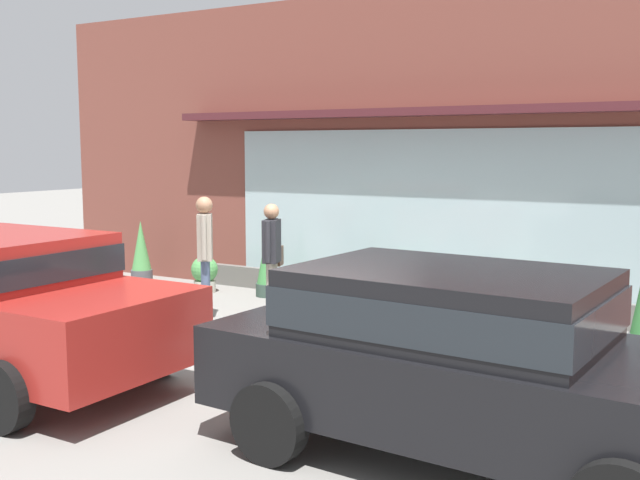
{
  "coord_description": "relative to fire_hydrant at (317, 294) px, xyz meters",
  "views": [
    {
      "loc": [
        4.82,
        -7.73,
        2.45
      ],
      "look_at": [
        -0.38,
        1.2,
        1.18
      ],
      "focal_mm": 42.41,
      "sensor_mm": 36.0,
      "label": 1
    }
  ],
  "objects": [
    {
      "name": "ground_plane",
      "position": [
        0.36,
        -1.08,
        -0.44
      ],
      "size": [
        60.0,
        60.0,
        0.0
      ],
      "primitive_type": "plane",
      "color": "gray"
    },
    {
      "name": "curb_strip",
      "position": [
        0.36,
        -1.28,
        -0.38
      ],
      "size": [
        14.0,
        0.24,
        0.12
      ],
      "primitive_type": "cube",
      "color": "#B2B2AD",
      "rests_on": "ground_plane"
    },
    {
      "name": "storefront",
      "position": [
        0.37,
        2.11,
        1.93
      ],
      "size": [
        14.0,
        0.81,
        4.84
      ],
      "color": "brown",
      "rests_on": "ground_plane"
    },
    {
      "name": "fire_hydrant",
      "position": [
        0.0,
        0.0,
        0.0
      ],
      "size": [
        0.4,
        0.37,
        0.86
      ],
      "color": "#4C8C47",
      "rests_on": "ground_plane"
    },
    {
      "name": "pedestrian_with_handbag",
      "position": [
        -0.79,
        0.08,
        0.53
      ],
      "size": [
        0.32,
        0.68,
        1.66
      ],
      "rotation": [
        0.0,
        0.0,
        1.91
      ],
      "color": "#9E9384",
      "rests_on": "ground_plane"
    },
    {
      "name": "pedestrian_passerby",
      "position": [
        -1.5,
        -0.55,
        0.6
      ],
      "size": [
        0.32,
        0.39,
        1.77
      ],
      "rotation": [
        0.0,
        0.0,
        2.18
      ],
      "color": "#475675",
      "rests_on": "ground_plane"
    },
    {
      "name": "parked_car_black",
      "position": [
        3.27,
        -3.33,
        0.43
      ],
      "size": [
        4.31,
        2.15,
        1.51
      ],
      "rotation": [
        0.0,
        0.0,
        -0.06
      ],
      "color": "black",
      "rests_on": "ground_plane"
    },
    {
      "name": "potted_plant_near_hydrant",
      "position": [
        -1.76,
        1.38,
        0.1
      ],
      "size": [
        0.38,
        0.38,
        1.11
      ],
      "color": "#33473D",
      "rests_on": "ground_plane"
    },
    {
      "name": "potted_plant_trailing_edge",
      "position": [
        0.09,
        1.2,
        0.01
      ],
      "size": [
        0.46,
        0.46,
        0.8
      ],
      "color": "#33473D",
      "rests_on": "ground_plane"
    },
    {
      "name": "potted_plant_doorstep",
      "position": [
        2.26,
        1.47,
        -0.12
      ],
      "size": [
        0.33,
        0.33,
        0.58
      ],
      "color": "#33473D",
      "rests_on": "ground_plane"
    },
    {
      "name": "potted_plant_low_front",
      "position": [
        -4.48,
        1.31,
        0.1
      ],
      "size": [
        0.39,
        0.39,
        1.13
      ],
      "color": "#4C4C51",
      "rests_on": "ground_plane"
    },
    {
      "name": "potted_plant_window_right",
      "position": [
        -2.86,
        1.11,
        -0.11
      ],
      "size": [
        0.45,
        0.45,
        0.62
      ],
      "color": "#B7B2A3",
      "rests_on": "ground_plane"
    }
  ]
}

